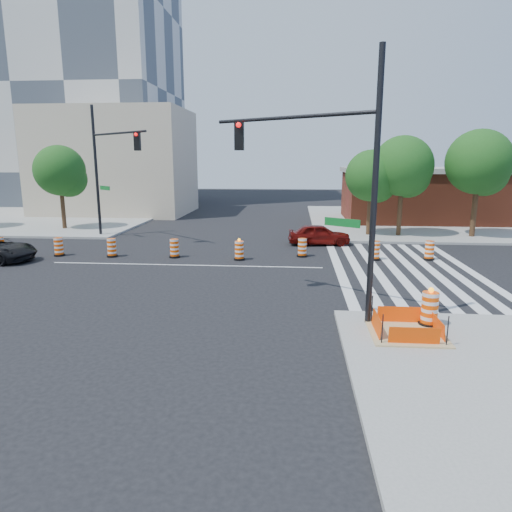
# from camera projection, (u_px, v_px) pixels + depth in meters

# --- Properties ---
(ground) EXTENTS (120.00, 120.00, 0.00)m
(ground) POSITION_uv_depth(u_px,v_px,m) (185.00, 265.00, 23.40)
(ground) COLOR black
(ground) RESTS_ON ground
(sidewalk_ne) EXTENTS (22.00, 22.00, 0.15)m
(sidewalk_ne) POSITION_uv_depth(u_px,v_px,m) (439.00, 221.00, 39.42)
(sidewalk_ne) COLOR gray
(sidewalk_ne) RESTS_ON ground
(sidewalk_nw) EXTENTS (22.00, 22.00, 0.15)m
(sidewalk_nw) POSITION_uv_depth(u_px,v_px,m) (41.00, 217.00, 42.41)
(sidewalk_nw) COLOR gray
(sidewalk_nw) RESTS_ON ground
(crosswalk_east) EXTENTS (6.75, 13.50, 0.01)m
(crosswalk_east) POSITION_uv_depth(u_px,v_px,m) (403.00, 269.00, 22.49)
(crosswalk_east) COLOR silver
(crosswalk_east) RESTS_ON ground
(lane_centerline) EXTENTS (14.00, 0.12, 0.01)m
(lane_centerline) POSITION_uv_depth(u_px,v_px,m) (185.00, 265.00, 23.39)
(lane_centerline) COLOR silver
(lane_centerline) RESTS_ON ground
(excavation_pit) EXTENTS (2.20, 2.20, 0.90)m
(excavation_pit) POSITION_uv_depth(u_px,v_px,m) (406.00, 331.00, 13.83)
(excavation_pit) COLOR tan
(excavation_pit) RESTS_ON ground
(tower_nw) EXTENTS (28.00, 18.00, 45.00)m
(tower_nw) POSITION_uv_depth(u_px,v_px,m) (47.00, 10.00, 53.80)
(tower_nw) COLOR beige
(tower_nw) RESTS_ON ground
(brick_storefront) EXTENTS (16.50, 8.50, 4.60)m
(brick_storefront) POSITION_uv_depth(u_px,v_px,m) (441.00, 195.00, 38.96)
(brick_storefront) COLOR maroon
(brick_storefront) RESTS_ON ground
(beige_midrise) EXTENTS (14.00, 10.00, 10.00)m
(beige_midrise) POSITION_uv_depth(u_px,v_px,m) (116.00, 162.00, 44.78)
(beige_midrise) COLOR #C4B195
(beige_midrise) RESTS_ON ground
(red_coupe) EXTENTS (4.03, 1.97, 1.32)m
(red_coupe) POSITION_uv_depth(u_px,v_px,m) (319.00, 234.00, 28.80)
(red_coupe) COLOR #580A07
(red_coupe) RESTS_ON ground
(signal_pole_se) EXTENTS (5.44, 3.63, 8.47)m
(signal_pole_se) POSITION_uv_depth(u_px,v_px,m) (325.00, 164.00, 14.82)
(signal_pole_se) COLOR black
(signal_pole_se) RESTS_ON ground
(signal_pole_nw) EXTENTS (5.12, 4.38, 8.71)m
(signal_pole_nw) POSITION_uv_depth(u_px,v_px,m) (108.00, 159.00, 29.75)
(signal_pole_nw) COLOR black
(signal_pole_nw) RESTS_ON ground
(pit_drum) EXTENTS (0.64, 0.64, 1.27)m
(pit_drum) POSITION_uv_depth(u_px,v_px,m) (430.00, 310.00, 14.40)
(pit_drum) COLOR black
(pit_drum) RESTS_ON ground
(tree_north_b) EXTENTS (3.74, 3.74, 6.35)m
(tree_north_b) POSITION_uv_depth(u_px,v_px,m) (61.00, 174.00, 34.05)
(tree_north_b) COLOR #382314
(tree_north_b) RESTS_ON ground
(tree_north_c) EXTENTS (3.54, 3.51, 5.96)m
(tree_north_c) POSITION_uv_depth(u_px,v_px,m) (372.00, 179.00, 31.23)
(tree_north_c) COLOR #382314
(tree_north_c) RESTS_ON ground
(tree_north_d) EXTENTS (4.06, 4.06, 6.90)m
(tree_north_d) POSITION_uv_depth(u_px,v_px,m) (403.00, 170.00, 30.82)
(tree_north_d) COLOR #382314
(tree_north_d) RESTS_ON ground
(tree_north_e) EXTENTS (4.28, 4.28, 7.28)m
(tree_north_e) POSITION_uv_depth(u_px,v_px,m) (479.00, 166.00, 30.27)
(tree_north_e) COLOR #382314
(tree_north_e) RESTS_ON ground
(median_drum_0) EXTENTS (0.60, 0.60, 1.02)m
(median_drum_0) POSITION_uv_depth(u_px,v_px,m) (0.00, 247.00, 25.62)
(median_drum_0) COLOR black
(median_drum_0) RESTS_ON ground
(median_drum_1) EXTENTS (0.60, 0.60, 1.02)m
(median_drum_1) POSITION_uv_depth(u_px,v_px,m) (59.00, 247.00, 25.54)
(median_drum_1) COLOR black
(median_drum_1) RESTS_ON ground
(median_drum_2) EXTENTS (0.60, 0.60, 1.02)m
(median_drum_2) POSITION_uv_depth(u_px,v_px,m) (112.00, 248.00, 25.28)
(median_drum_2) COLOR black
(median_drum_2) RESTS_ON ground
(median_drum_3) EXTENTS (0.60, 0.60, 1.02)m
(median_drum_3) POSITION_uv_depth(u_px,v_px,m) (174.00, 249.00, 25.11)
(median_drum_3) COLOR black
(median_drum_3) RESTS_ON ground
(median_drum_4) EXTENTS (0.60, 0.60, 1.18)m
(median_drum_4) POSITION_uv_depth(u_px,v_px,m) (239.00, 251.00, 24.50)
(median_drum_4) COLOR black
(median_drum_4) RESTS_ON ground
(median_drum_5) EXTENTS (0.60, 0.60, 1.02)m
(median_drum_5) POSITION_uv_depth(u_px,v_px,m) (302.00, 248.00, 25.32)
(median_drum_5) COLOR black
(median_drum_5) RESTS_ON ground
(median_drum_6) EXTENTS (0.60, 0.60, 1.02)m
(median_drum_6) POSITION_uv_depth(u_px,v_px,m) (375.00, 251.00, 24.53)
(median_drum_6) COLOR black
(median_drum_6) RESTS_ON ground
(median_drum_7) EXTENTS (0.60, 0.60, 1.02)m
(median_drum_7) POSITION_uv_depth(u_px,v_px,m) (429.00, 251.00, 24.52)
(median_drum_7) COLOR black
(median_drum_7) RESTS_ON ground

